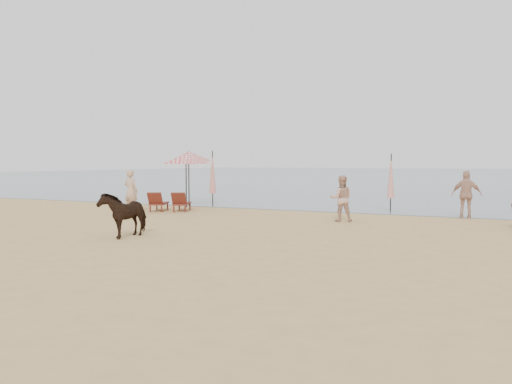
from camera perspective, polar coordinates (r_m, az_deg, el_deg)
ground at (r=12.30m, az=-9.79°, el=-6.42°), size 120.00×120.00×0.00m
sea at (r=90.28m, az=20.23°, el=1.94°), size 160.00×140.00×0.06m
lounger_cluster_left at (r=21.43m, az=-9.86°, el=-1.14°), size 2.03×2.00×0.57m
umbrella_open_left_a at (r=23.07m, az=-8.01°, el=3.77°), size 2.18×2.18×2.48m
umbrella_open_left_b at (r=24.86m, az=-7.70°, el=4.04°), size 2.14×2.18×2.72m
umbrella_closed_left at (r=23.26m, az=-4.98°, el=2.24°), size 0.32×0.32×2.61m
umbrella_closed_right at (r=21.42m, az=15.17°, el=1.74°), size 0.30×0.30×2.44m
cow at (r=14.46m, az=-14.83°, el=-2.45°), size 0.69×1.51×1.28m
beachgoer_left at (r=21.29m, az=-14.10°, el=0.11°), size 0.67×0.46×1.78m
beachgoer_right_a at (r=17.76m, az=9.72°, el=-0.74°), size 0.96×0.86×1.62m
beachgoer_right_b at (r=20.00m, az=22.92°, el=-0.27°), size 1.06×0.48×1.78m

